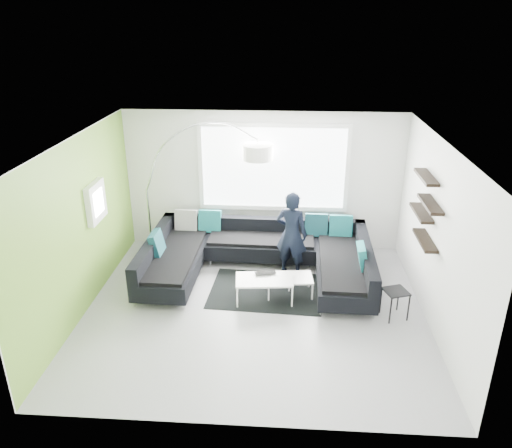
{
  "coord_description": "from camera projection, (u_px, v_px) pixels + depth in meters",
  "views": [
    {
      "loc": [
        0.5,
        -6.98,
        4.5
      ],
      "look_at": [
        -0.04,
        0.9,
        1.15
      ],
      "focal_mm": 35.0,
      "sensor_mm": 36.0,
      "label": 1
    }
  ],
  "objects": [
    {
      "name": "sectional_sofa",
      "position": [
        258.0,
        260.0,
        9.02
      ],
      "size": [
        4.08,
        2.59,
        0.87
      ],
      "rotation": [
        0.0,
        0.0,
        -0.02
      ],
      "color": "black",
      "rests_on": "ground"
    },
    {
      "name": "person",
      "position": [
        291.0,
        234.0,
        9.04
      ],
      "size": [
        0.8,
        0.72,
        1.61
      ],
      "primitive_type": "imported",
      "rotation": [
        0.0,
        0.0,
        2.84
      ],
      "color": "black",
      "rests_on": "ground"
    },
    {
      "name": "side_table",
      "position": [
        394.0,
        304.0,
        7.92
      ],
      "size": [
        0.44,
        0.44,
        0.48
      ],
      "primitive_type": "cube",
      "rotation": [
        0.0,
        0.0,
        0.33
      ],
      "color": "black",
      "rests_on": "ground"
    },
    {
      "name": "arc_lamp",
      "position": [
        147.0,
        190.0,
        9.69
      ],
      "size": [
        2.44,
        0.57,
        2.66
      ],
      "primitive_type": null,
      "rotation": [
        0.0,
        0.0,
        0.0
      ],
      "color": "silver",
      "rests_on": "ground"
    },
    {
      "name": "rug",
      "position": [
        266.0,
        291.0,
        8.75
      ],
      "size": [
        2.01,
        1.51,
        0.01
      ],
      "primitive_type": "cube",
      "rotation": [
        0.0,
        0.0,
        -0.06
      ],
      "color": "black",
      "rests_on": "ground"
    },
    {
      "name": "coffee_table",
      "position": [
        277.0,
        287.0,
        8.49
      ],
      "size": [
        1.29,
        0.83,
        0.4
      ],
      "primitive_type": "cube",
      "rotation": [
        0.0,
        0.0,
        0.1
      ],
      "color": "white",
      "rests_on": "ground"
    },
    {
      "name": "ground",
      "position": [
        254.0,
        310.0,
        8.2
      ],
      "size": [
        5.5,
        5.5,
        0.0
      ],
      "primitive_type": "plane",
      "color": "gray",
      "rests_on": "ground"
    },
    {
      "name": "room_shell",
      "position": [
        258.0,
        202.0,
        7.68
      ],
      "size": [
        5.54,
        5.04,
        2.82
      ],
      "color": "silver",
      "rests_on": "ground"
    },
    {
      "name": "laptop",
      "position": [
        266.0,
        275.0,
        8.44
      ],
      "size": [
        0.48,
        0.42,
        0.03
      ],
      "primitive_type": "imported",
      "rotation": [
        0.0,
        0.0,
        0.28
      ],
      "color": "black",
      "rests_on": "coffee_table"
    }
  ]
}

